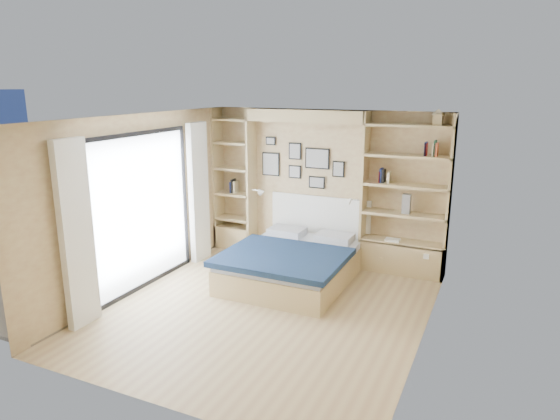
% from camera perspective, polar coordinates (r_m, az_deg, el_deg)
% --- Properties ---
extents(ground, '(4.50, 4.50, 0.00)m').
position_cam_1_polar(ground, '(6.74, -1.53, -11.24)').
color(ground, tan).
rests_on(ground, ground).
extents(room_shell, '(4.50, 4.50, 4.50)m').
position_cam_1_polar(room_shell, '(7.84, 0.78, 0.82)').
color(room_shell, tan).
rests_on(room_shell, ground).
extents(bed, '(1.75, 2.26, 1.07)m').
position_cam_1_polar(bed, '(7.56, 1.47, -6.04)').
color(bed, tan).
rests_on(bed, ground).
extents(photo_gallery, '(1.48, 0.02, 0.82)m').
position_cam_1_polar(photo_gallery, '(8.40, 2.33, 5.38)').
color(photo_gallery, black).
rests_on(photo_gallery, ground).
extents(reading_lamps, '(1.92, 0.12, 0.15)m').
position_cam_1_polar(reading_lamps, '(8.23, 2.68, 1.62)').
color(reading_lamps, silver).
rests_on(reading_lamps, ground).
extents(shelf_decor, '(3.54, 0.23, 2.03)m').
position_cam_1_polar(shelf_decor, '(7.79, 12.32, 4.92)').
color(shelf_decor, '#A51E1E').
rests_on(shelf_decor, ground).
extents(deck, '(3.20, 4.00, 0.05)m').
position_cam_1_polar(deck, '(8.82, -23.16, -6.14)').
color(deck, '#6C6150').
rests_on(deck, ground).
extents(deck_chair, '(0.57, 0.92, 0.90)m').
position_cam_1_polar(deck_chair, '(8.79, -18.25, -2.78)').
color(deck_chair, tan).
rests_on(deck_chair, ground).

